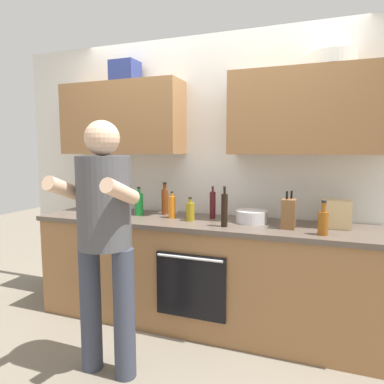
{
  "coord_description": "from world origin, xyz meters",
  "views": [
    {
      "loc": [
        0.95,
        -2.7,
        1.48
      ],
      "look_at": [
        -0.02,
        -0.1,
        1.15
      ],
      "focal_mm": 32.56,
      "sensor_mm": 36.0,
      "label": 1
    }
  ],
  "objects": [
    {
      "name": "person_standing",
      "position": [
        -0.34,
        -0.85,
        0.99
      ],
      "size": [
        0.49,
        0.45,
        1.67
      ],
      "color": "#383D4C",
      "rests_on": "ground"
    },
    {
      "name": "mixing_bowl",
      "position": [
        0.44,
        0.07,
        0.95
      ],
      "size": [
        0.26,
        0.26,
        0.1
      ],
      "primitive_type": "cylinder",
      "color": "silver",
      "rests_on": "counter"
    },
    {
      "name": "bottle_vinegar",
      "position": [
        -0.38,
        0.17,
        1.03
      ],
      "size": [
        0.06,
        0.06,
        0.29
      ],
      "color": "brown",
      "rests_on": "counter"
    },
    {
      "name": "bottle_wine",
      "position": [
        0.09,
        0.13,
        1.02
      ],
      "size": [
        0.05,
        0.05,
        0.28
      ],
      "color": "#471419",
      "rests_on": "counter"
    },
    {
      "name": "bottle_soda",
      "position": [
        -0.58,
        0.04,
        1.0
      ],
      "size": [
        0.07,
        0.07,
        0.26
      ],
      "color": "#198C33",
      "rests_on": "counter"
    },
    {
      "name": "cup_coffee",
      "position": [
        -0.81,
        0.14,
        0.95
      ],
      "size": [
        0.09,
        0.09,
        0.11
      ],
      "primitive_type": "cylinder",
      "color": "white",
      "rests_on": "counter"
    },
    {
      "name": "knife_block",
      "position": [
        0.73,
        -0.04,
        1.01
      ],
      "size": [
        0.1,
        0.14,
        0.28
      ],
      "color": "brown",
      "rests_on": "counter"
    },
    {
      "name": "ground_plane",
      "position": [
        0.0,
        0.0,
        0.0
      ],
      "size": [
        12.0,
        12.0,
        0.0
      ],
      "primitive_type": "plane",
      "color": "#756B5B"
    },
    {
      "name": "bottle_soy",
      "position": [
        0.27,
        -0.15,
        1.03
      ],
      "size": [
        0.05,
        0.05,
        0.31
      ],
      "color": "black",
      "rests_on": "counter"
    },
    {
      "name": "grocery_bag_bread",
      "position": [
        1.07,
        0.1,
        1.01
      ],
      "size": [
        0.21,
        0.16,
        0.21
      ],
      "primitive_type": "cube",
      "rotation": [
        0.0,
        0.0,
        -0.03
      ],
      "color": "tan",
      "rests_on": "counter"
    },
    {
      "name": "grocery_bag_rice",
      "position": [
        -1.11,
        0.1,
        0.97
      ],
      "size": [
        0.21,
        0.2,
        0.14
      ],
      "primitive_type": "cube",
      "rotation": [
        0.0,
        0.0,
        0.22
      ],
      "color": "beige",
      "rests_on": "counter"
    },
    {
      "name": "bottle_juice",
      "position": [
        -0.25,
        0.03,
        1.0
      ],
      "size": [
        0.06,
        0.06,
        0.23
      ],
      "color": "orange",
      "rests_on": "counter"
    },
    {
      "name": "bottle_hotsauce",
      "position": [
        -0.75,
        -0.16,
        1.03
      ],
      "size": [
        0.05,
        0.05,
        0.3
      ],
      "color": "red",
      "rests_on": "counter"
    },
    {
      "name": "back_wall_unit",
      "position": [
        0.0,
        0.27,
        1.5
      ],
      "size": [
        4.0,
        0.39,
        2.5
      ],
      "color": "silver",
      "rests_on": "ground"
    },
    {
      "name": "bottle_syrup",
      "position": [
        0.97,
        -0.18,
        0.99
      ],
      "size": [
        0.07,
        0.07,
        0.24
      ],
      "color": "#8C4C14",
      "rests_on": "counter"
    },
    {
      "name": "bottle_oil",
      "position": [
        -0.06,
        -0.04,
        0.98
      ],
      "size": [
        0.07,
        0.07,
        0.2
      ],
      "color": "olive",
      "rests_on": "counter"
    },
    {
      "name": "counter",
      "position": [
        0.0,
        -0.0,
        0.45
      ],
      "size": [
        2.84,
        0.67,
        0.9
      ],
      "color": "olive",
      "rests_on": "ground"
    }
  ]
}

